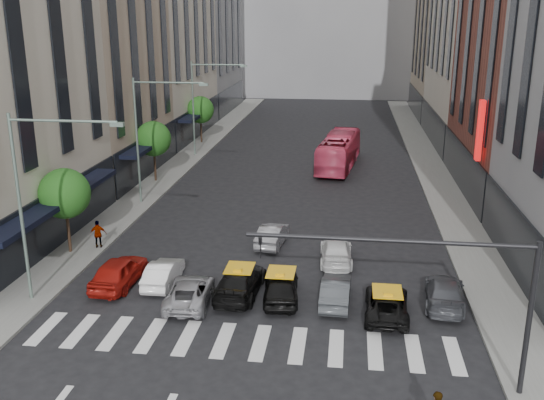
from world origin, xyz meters
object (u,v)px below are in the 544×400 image
(streetlamp_near, at_px, (37,184))
(pedestrian_far, at_px, (98,234))
(taxi_center, at_px, (281,286))
(car_red, at_px, (119,271))
(car_white_front, at_px, (163,273))
(streetlamp_far, at_px, (202,96))
(bus, at_px, (339,151))
(streetlamp_mid, at_px, (149,124))
(taxi_left, at_px, (240,282))

(streetlamp_near, xyz_separation_m, pedestrian_far, (-0.36, 6.82, -4.92))
(taxi_center, height_order, pedestrian_far, pedestrian_far)
(car_red, distance_m, car_white_front, 2.24)
(streetlamp_far, height_order, car_white_front, streetlamp_far)
(bus, bearing_deg, car_red, 75.43)
(car_white_front, xyz_separation_m, pedestrian_far, (-5.20, 4.15, 0.36))
(streetlamp_mid, xyz_separation_m, streetlamp_far, (0.00, 16.00, 0.00))
(streetlamp_far, bearing_deg, pedestrian_far, -90.81)
(streetlamp_mid, height_order, taxi_left, streetlamp_mid)
(streetlamp_mid, relative_size, bus, 0.82)
(streetlamp_near, bearing_deg, streetlamp_far, 90.00)
(bus, bearing_deg, streetlamp_near, 72.50)
(streetlamp_near, distance_m, bus, 32.09)
(car_red, bearing_deg, streetlamp_near, 43.33)
(car_red, xyz_separation_m, pedestrian_far, (-3.00, 4.56, 0.23))
(streetlamp_mid, relative_size, taxi_center, 2.16)
(streetlamp_near, height_order, car_red, streetlamp_near)
(streetlamp_far, relative_size, taxi_center, 2.16)
(car_white_front, bearing_deg, pedestrian_far, -39.09)
(streetlamp_far, distance_m, taxi_left, 31.79)
(streetlamp_mid, distance_m, pedestrian_far, 10.42)
(taxi_center, height_order, bus, bus)
(car_white_front, bearing_deg, car_red, 10.08)
(car_red, bearing_deg, car_white_front, -166.64)
(streetlamp_near, height_order, streetlamp_mid, same)
(streetlamp_near, distance_m, streetlamp_far, 32.00)
(taxi_left, bearing_deg, bus, -95.99)
(streetlamp_mid, height_order, car_red, streetlamp_mid)
(car_red, relative_size, car_white_front, 1.18)
(bus, bearing_deg, pedestrian_far, 65.50)
(car_red, distance_m, bus, 28.68)
(streetlamp_far, bearing_deg, car_white_front, -80.62)
(streetlamp_near, height_order, car_white_front, streetlamp_near)
(streetlamp_far, height_order, car_red, streetlamp_far)
(streetlamp_far, xyz_separation_m, car_white_front, (4.84, -29.33, -5.28))
(car_white_front, bearing_deg, streetlamp_near, 28.39)
(taxi_center, bearing_deg, streetlamp_near, 3.15)
(car_white_front, xyz_separation_m, bus, (8.38, 26.24, 0.91))
(streetlamp_mid, relative_size, car_white_front, 2.38)
(car_white_front, xyz_separation_m, taxi_left, (4.13, -0.73, 0.08))
(streetlamp_near, xyz_separation_m, car_red, (2.64, 2.26, -5.15))
(streetlamp_near, relative_size, streetlamp_mid, 1.00)
(streetlamp_near, distance_m, car_white_front, 7.65)
(streetlamp_near, bearing_deg, taxi_center, 8.64)
(streetlamp_mid, bearing_deg, taxi_center, -52.35)
(car_white_front, height_order, pedestrian_far, pedestrian_far)
(car_white_front, relative_size, taxi_left, 0.78)
(streetlamp_far, distance_m, taxi_center, 32.69)
(car_white_front, relative_size, pedestrian_far, 2.27)
(bus, bearing_deg, taxi_left, 88.12)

